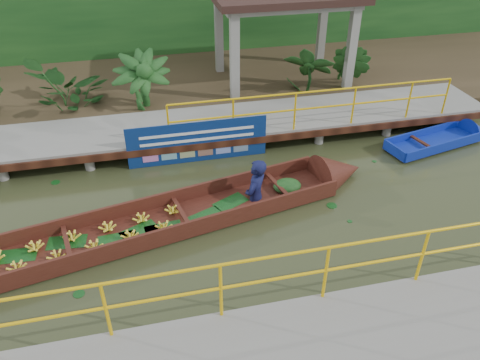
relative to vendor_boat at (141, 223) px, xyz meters
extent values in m
plane|color=#2E3219|center=(1.88, 0.07, -0.26)|extent=(80.00, 80.00, 0.00)
cube|color=#302618|center=(1.88, 7.57, -0.03)|extent=(30.00, 8.00, 0.45)
cube|color=gray|center=(1.88, 3.57, 0.24)|extent=(16.00, 2.00, 0.15)
cube|color=black|center=(1.88, 2.57, 0.16)|extent=(16.00, 0.12, 0.18)
cylinder|color=yellow|center=(4.63, 2.62, 1.32)|extent=(7.50, 0.05, 0.05)
cylinder|color=yellow|center=(4.63, 2.62, 0.87)|extent=(7.50, 0.05, 0.05)
cylinder|color=yellow|center=(4.63, 2.62, 0.82)|extent=(0.05, 0.05, 1.00)
cylinder|color=gray|center=(-2.12, 2.77, -0.04)|extent=(0.24, 0.24, 0.55)
cylinder|color=gray|center=(-2.12, 4.37, -0.04)|extent=(0.24, 0.24, 0.55)
cylinder|color=gray|center=(-0.12, 2.77, -0.04)|extent=(0.24, 0.24, 0.55)
cylinder|color=gray|center=(-0.12, 4.37, -0.04)|extent=(0.24, 0.24, 0.55)
cylinder|color=gray|center=(1.88, 2.77, -0.04)|extent=(0.24, 0.24, 0.55)
cylinder|color=gray|center=(1.88, 4.37, -0.04)|extent=(0.24, 0.24, 0.55)
cylinder|color=gray|center=(3.88, 2.77, -0.04)|extent=(0.24, 0.24, 0.55)
cylinder|color=gray|center=(3.88, 4.37, -0.04)|extent=(0.24, 0.24, 0.55)
cylinder|color=gray|center=(5.88, 2.77, -0.04)|extent=(0.24, 0.24, 0.55)
cylinder|color=gray|center=(5.88, 4.37, -0.04)|extent=(0.24, 0.24, 0.55)
cylinder|color=gray|center=(7.88, 2.77, -0.04)|extent=(0.24, 0.24, 0.55)
cylinder|color=gray|center=(7.88, 4.37, -0.04)|extent=(0.24, 0.24, 0.55)
cylinder|color=gray|center=(1.88, 2.77, -0.04)|extent=(0.24, 0.24, 0.55)
cylinder|color=yellow|center=(2.88, -2.98, 1.39)|extent=(10.00, 0.05, 0.05)
cylinder|color=yellow|center=(2.88, -2.98, 0.94)|extent=(10.00, 0.05, 0.05)
cylinder|color=yellow|center=(2.88, -2.98, 0.89)|extent=(0.05, 0.05, 1.00)
cube|color=gray|center=(3.08, 5.17, 1.34)|extent=(0.25, 0.25, 2.80)
cube|color=gray|center=(6.68, 5.17, 1.34)|extent=(0.25, 0.25, 2.80)
cube|color=gray|center=(3.08, 7.57, 1.34)|extent=(0.25, 0.25, 2.80)
cube|color=gray|center=(6.68, 7.57, 1.34)|extent=(0.25, 0.25, 2.80)
cube|color=gray|center=(4.88, 6.37, 2.64)|extent=(4.00, 2.60, 0.12)
cube|color=#133B15|center=(1.88, 10.07, 1.74)|extent=(30.00, 0.80, 4.00)
cube|color=#37160F|center=(-0.28, -0.06, -0.19)|extent=(9.23, 3.03, 0.07)
cube|color=#37160F|center=(-0.40, 0.50, -0.03)|extent=(9.00, 1.98, 0.39)
cube|color=#37160F|center=(-0.17, -0.62, -0.03)|extent=(9.00, 1.98, 0.39)
cone|color=#37160F|center=(4.72, 1.00, -0.09)|extent=(1.35, 1.32, 1.10)
ellipsoid|color=#133B15|center=(3.31, 0.70, -0.07)|extent=(0.73, 0.63, 0.30)
imported|color=#11143E|center=(2.52, 0.54, 0.79)|extent=(0.79, 0.82, 1.89)
cube|color=#0E249C|center=(7.79, 1.90, -0.17)|extent=(2.80, 1.37, 0.09)
cube|color=#0E249C|center=(7.70, 2.29, -0.06)|extent=(2.63, 0.64, 0.27)
cube|color=#0E249C|center=(7.87, 1.50, -0.06)|extent=(2.63, 0.64, 0.27)
cube|color=#0E249C|center=(6.48, 1.60, -0.06)|extent=(0.23, 0.80, 0.27)
cone|color=#0E249C|center=(9.27, 2.23, -0.11)|extent=(0.69, 0.85, 0.75)
cube|color=black|center=(7.35, 1.80, -0.02)|extent=(0.26, 0.81, 0.04)
cube|color=navy|center=(1.56, 2.55, 0.29)|extent=(3.49, 0.03, 1.09)
cube|color=white|center=(1.56, 2.53, 0.56)|extent=(2.83, 0.01, 0.07)
cube|color=white|center=(1.56, 2.53, 0.36)|extent=(2.83, 0.01, 0.07)
imported|color=#133B15|center=(-1.62, 5.37, 0.87)|extent=(1.08, 1.08, 1.36)
imported|color=#133B15|center=(0.38, 5.37, 0.87)|extent=(1.08, 1.08, 1.36)
imported|color=#133B15|center=(5.38, 5.37, 0.87)|extent=(1.08, 1.08, 1.36)
imported|color=#133B15|center=(6.88, 5.37, 0.87)|extent=(1.08, 1.08, 1.36)
camera|label=1|loc=(0.29, -7.62, 5.91)|focal=35.00mm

